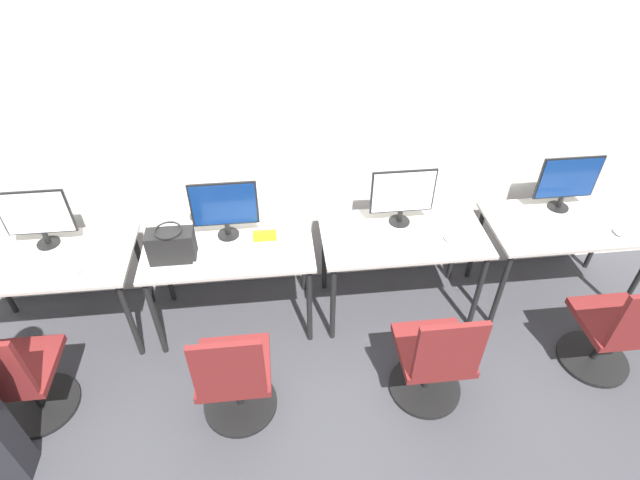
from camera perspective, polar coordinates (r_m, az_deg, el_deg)
The scene contains 24 objects.
ground_plane at distance 3.76m, azimuth 0.21°, elevation -11.64°, with size 20.00×20.00×0.00m, color #3D3D42.
wall_back at distance 3.44m, azimuth -1.16°, elevation 13.28°, with size 12.00×0.05×2.80m.
desk_far_left at distance 3.83m, azimuth -28.78°, elevation -2.85°, with size 1.15×0.62×0.74m.
monitor_far_left at distance 3.75m, azimuth -29.68°, elevation 2.39°, with size 0.45×0.15×0.43m.
keyboard_far_left at distance 3.68m, azimuth -29.81°, elevation -3.12°, with size 0.44×0.16×0.02m.
mouse_far_left at distance 3.55m, azimuth -26.02°, elevation -3.07°, with size 0.06×0.09×0.03m.
office_chair_far_left at distance 3.62m, azimuth -31.18°, elevation -13.66°, with size 0.48×0.48×0.88m.
desk_left at distance 3.51m, azimuth -10.30°, elevation -1.72°, with size 1.15×0.62×0.74m.
monitor_left at distance 3.40m, azimuth -10.87°, elevation 3.67°, with size 0.45×0.15×0.43m.
keyboard_left at distance 3.35m, azimuth -10.55°, elevation -1.93°, with size 0.44×0.16×0.02m.
mouse_left at distance 3.35m, azimuth -5.96°, elevation -1.27°, with size 0.06×0.09×0.03m.
office_chair_left at distance 3.18m, azimuth -9.71°, elevation -15.47°, with size 0.48×0.48×0.88m.
desk_right at distance 3.60m, azimuth 9.37°, elevation -0.31°, with size 1.15×0.62×0.74m.
monitor_right at distance 3.51m, azimuth 9.42°, elevation 5.13°, with size 0.45×0.15×0.43m.
keyboard_right at distance 3.48m, azimuth 9.86°, elevation 0.00°, with size 0.44×0.16×0.02m.
mouse_right at distance 3.55m, azimuth 14.42°, elevation 0.30°, with size 0.06×0.09×0.03m.
office_chair_right at distance 3.29m, azimuth 12.89°, elevation -13.47°, with size 0.48×0.48×0.88m.
desk_far_right at distance 4.07m, azimuth 26.22°, elevation 0.92°, with size 1.15×0.62×0.74m.
monitor_far_right at distance 4.02m, azimuth 26.45°, elevation 6.08°, with size 0.45×0.15×0.43m.
keyboard_far_right at distance 3.92m, azimuth 27.58°, elevation 0.63°, with size 0.44×0.16×0.02m.
mouse_far_right at distance 4.06m, azimuth 30.93°, elevation 0.78°, with size 0.06×0.09×0.03m.
office_chair_far_right at distance 3.88m, azimuth 30.60°, elevation -9.17°, with size 0.48×0.48×0.88m.
handbag at distance 3.36m, azimuth -16.61°, elevation -0.58°, with size 0.30×0.18×0.25m.
placard_left at distance 3.44m, azimuth -6.31°, elevation 0.50°, with size 0.16×0.03×0.08m.
Camera 1 is at (-0.27, -2.32, 2.95)m, focal length 28.00 mm.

